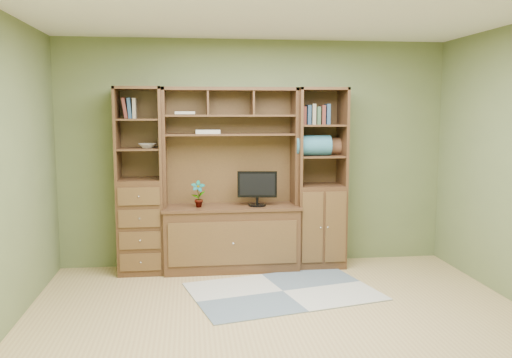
{
  "coord_description": "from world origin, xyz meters",
  "views": [
    {
      "loc": [
        -0.77,
        -4.25,
        1.8
      ],
      "look_at": [
        -0.09,
        1.2,
        1.1
      ],
      "focal_mm": 38.0,
      "sensor_mm": 36.0,
      "label": 1
    }
  ],
  "objects": [
    {
      "name": "monitor",
      "position": [
        -0.02,
        1.7,
        1.0
      ],
      "size": [
        0.46,
        0.25,
        0.54
      ],
      "primitive_type": "cube",
      "rotation": [
        0.0,
        0.0,
        -0.13
      ],
      "color": "black",
      "rests_on": "center_hutch"
    },
    {
      "name": "right_tower",
      "position": [
        0.72,
        1.77,
        1.02
      ],
      "size": [
        0.55,
        0.45,
        2.05
      ],
      "primitive_type": "cube",
      "color": "#442A17",
      "rests_on": "ground"
    },
    {
      "name": "blanket_red",
      "position": [
        0.87,
        1.85,
        1.39
      ],
      "size": [
        0.35,
        0.19,
        0.19
      ],
      "primitive_type": "cube",
      "color": "brown",
      "rests_on": "right_tower"
    },
    {
      "name": "bowl",
      "position": [
        -1.22,
        1.77,
        1.41
      ],
      "size": [
        0.19,
        0.19,
        0.05
      ],
      "primitive_type": "imported",
      "color": "beige",
      "rests_on": "left_tower"
    },
    {
      "name": "orchid",
      "position": [
        -0.67,
        1.7,
        0.88
      ],
      "size": [
        0.16,
        0.11,
        0.3
      ],
      "primitive_type": "imported",
      "color": "#A04936",
      "rests_on": "center_hutch"
    },
    {
      "name": "magazines",
      "position": [
        -0.56,
        1.82,
        1.56
      ],
      "size": [
        0.27,
        0.2,
        0.04
      ],
      "primitive_type": "cube",
      "color": "#B7B09C",
      "rests_on": "center_hutch"
    },
    {
      "name": "room",
      "position": [
        0.0,
        0.0,
        1.3
      ],
      "size": [
        4.6,
        4.1,
        2.64
      ],
      "color": "tan",
      "rests_on": "ground"
    },
    {
      "name": "blanket_teal",
      "position": [
        0.62,
        1.73,
        1.4
      ],
      "size": [
        0.4,
        0.23,
        0.23
      ],
      "primitive_type": "cube",
      "color": "#2C6374",
      "rests_on": "right_tower"
    },
    {
      "name": "left_tower",
      "position": [
        -1.31,
        1.77,
        1.02
      ],
      "size": [
        0.5,
        0.45,
        2.05
      ],
      "primitive_type": "cube",
      "color": "#442A17",
      "rests_on": "ground"
    },
    {
      "name": "rug",
      "position": [
        0.14,
        0.88,
        0.01
      ],
      "size": [
        2.0,
        1.56,
        0.01
      ],
      "primitive_type": "cube",
      "rotation": [
        0.0,
        0.0,
        0.24
      ],
      "color": "gray",
      "rests_on": "ground"
    },
    {
      "name": "center_hutch",
      "position": [
        -0.31,
        1.73,
        1.02
      ],
      "size": [
        1.54,
        0.53,
        2.05
      ],
      "primitive_type": "cube",
      "color": "#442A17",
      "rests_on": "ground"
    }
  ]
}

